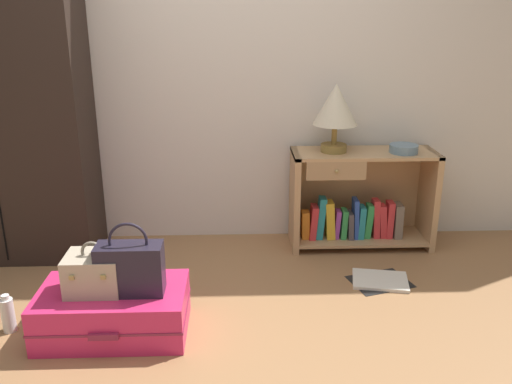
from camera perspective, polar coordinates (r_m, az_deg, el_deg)
The scene contains 10 objects.
ground_plane at distance 2.67m, azimuth -4.73°, elevation -16.93°, with size 9.00×9.00×0.00m, color #9E7047.
back_wall at distance 3.67m, azimuth -4.30°, elevation 14.77°, with size 6.40×0.10×2.60m, color silver.
bookshelf at distance 3.73m, azimuth 10.78°, elevation -1.01°, with size 0.96×0.36×0.66m.
table_lamp at distance 3.53m, azimuth 8.43°, elevation 8.87°, with size 0.29×0.29×0.44m.
bowl at distance 3.65m, azimuth 15.37°, elevation 4.45°, with size 0.19×0.19×0.05m, color slate.
suitcase_large at distance 2.85m, azimuth -14.84°, elevation -12.09°, with size 0.74×0.46×0.24m.
train_case at distance 2.77m, azimuth -16.79°, elevation -8.16°, with size 0.26×0.23×0.26m.
handbag at distance 2.69m, azimuth -13.18°, elevation -7.84°, with size 0.32×0.14×0.37m.
bottle at distance 3.05m, azimuth -24.79°, elevation -11.69°, with size 0.07×0.07×0.20m.
open_book_on_floor at distance 3.36m, azimuth 13.01°, elevation -9.13°, with size 0.40×0.35×0.02m.
Camera 1 is at (0.13, -2.16, 1.55)m, focal length 37.76 mm.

